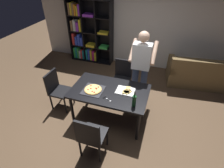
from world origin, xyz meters
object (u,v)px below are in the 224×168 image
Objects in this scene: chair_left_end at (57,88)px; chair_far_side at (122,76)px; person_serving_pizza at (141,66)px; pepperoni_pizza_on_tray at (93,90)px; chair_near_camera at (91,135)px; couch at (200,74)px; kitchen_scissors at (106,98)px; dining_table at (110,93)px; wine_bottle at (134,101)px; bookshelf at (88,34)px.

chair_far_side is at bearing 37.19° from chair_left_end.
chair_far_side is 1.00× the size of chair_left_end.
pepperoni_pizza_on_tray is (-0.77, -0.83, -0.23)m from person_serving_pizza.
chair_near_camera is 0.51× the size of person_serving_pizza.
couch is 2.97m from kitchen_scissors.
chair_left_end is 1.92m from person_serving_pizza.
dining_table is at bearing -90.00° from chair_far_side.
wine_bottle is at bearing -4.11° from kitchen_scissors.
chair_far_side is 1.12m from pepperoni_pizza_on_tray.
chair_left_end is 3.73m from couch.
chair_near_camera is 1.80m from person_serving_pizza.
chair_left_end is 4.61× the size of kitchen_scissors.
chair_far_side is 1.22m from kitchen_scissors.
chair_near_camera is at bearing -90.00° from dining_table.
chair_near_camera and chair_left_end have the same top height.
pepperoni_pizza_on_tray is (0.94, -0.10, 0.25)m from chair_left_end.
bookshelf is at bearing 122.91° from dining_table.
person_serving_pizza is (0.46, -0.22, 0.49)m from chair_far_side.
kitchen_scissors is (-1.89, -2.24, 0.45)m from couch.
kitchen_scissors is at bearing -24.73° from pepperoni_pizza_on_tray.
chair_far_side is 2.18m from couch.
chair_near_camera reaches higher than dining_table.
wine_bottle reaches higher than chair_near_camera.
wine_bottle reaches higher than pepperoni_pizza_on_tray.
chair_near_camera and chair_far_side have the same top height.
kitchen_scissors is at bearing -59.39° from bookshelf.
chair_far_side is at bearing 154.44° from person_serving_pizza.
chair_left_end is at bearing 173.77° from pepperoni_pizza_on_tray.
chair_near_camera is at bearing -123.05° from couch.
person_serving_pizza is 1.10m from kitchen_scissors.
chair_near_camera is 1.89m from chair_far_side.
couch is 5.65× the size of wine_bottle.
bookshelf is (-1.54, 3.32, 0.40)m from chair_near_camera.
couch is at bearing 43.32° from pepperoni_pizza_on_tray.
bookshelf is at bearing 137.02° from chair_far_side.
bookshelf is at bearing 97.07° from chair_left_end.
chair_near_camera is 4.61× the size of kitchen_scissors.
chair_near_camera is at bearing -105.42° from person_serving_pizza.
wine_bottle is (0.09, -1.01, -0.13)m from person_serving_pizza.
kitchen_scissors is at bearing -89.19° from chair_far_side.
chair_far_side is 0.51× the size of person_serving_pizza.
chair_far_side is at bearing 90.00° from chair_near_camera.
chair_far_side is at bearing 73.57° from pepperoni_pizza_on_tray.
kitchen_scissors is (0.02, 0.69, 0.24)m from chair_near_camera.
bookshelf is at bearing 116.39° from pepperoni_pizza_on_tray.
chair_near_camera is (-0.00, -0.94, -0.16)m from dining_table.
wine_bottle is at bearing -27.86° from dining_table.
couch is 3.52m from bookshelf.
dining_table is 2.84m from bookshelf.
dining_table is 1.69× the size of chair_near_camera.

